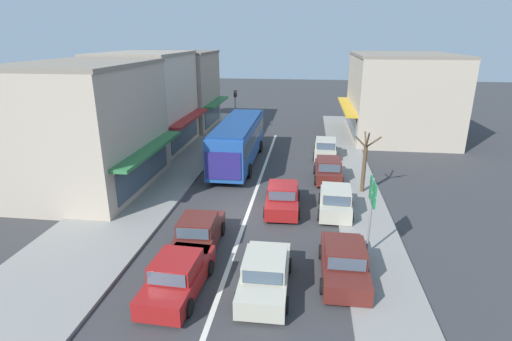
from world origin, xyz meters
TOP-DOWN VIEW (x-y plane):
  - ground_plane at (0.00, 0.00)m, footprint 140.00×140.00m
  - lane_centre_line at (0.00, 4.00)m, footprint 0.20×28.00m
  - sidewalk_left at (-6.80, 6.00)m, footprint 5.20×44.00m
  - kerb_right at (6.20, 6.00)m, footprint 2.80×44.00m
  - shopfront_corner_near at (-10.18, 2.58)m, footprint 7.89×9.40m
  - shopfront_mid_block at (-10.18, 12.03)m, footprint 7.19×8.81m
  - shopfront_far_end at (-10.18, 20.41)m, footprint 7.93×7.75m
  - building_right_far at (11.48, 19.55)m, footprint 9.73×11.65m
  - city_bus at (-2.02, 8.77)m, footprint 2.78×10.87m
  - sedan_behind_bus_mid at (1.82, 0.91)m, footprint 2.00×4.25m
  - sedan_adjacent_lane_trail at (1.67, -6.61)m, footprint 1.92×4.21m
  - sedan_behind_bus_near at (-1.68, -3.77)m, footprint 2.00×4.25m
  - sedan_queue_gap_filler at (-1.55, -7.16)m, footprint 2.05×4.28m
  - parked_sedan_kerb_front at (4.69, -5.36)m, footprint 1.91×4.20m
  - parked_hatchback_kerb_second at (4.69, 0.71)m, footprint 1.93×3.76m
  - parked_hatchback_kerb_third at (4.50, 5.98)m, footprint 1.86×3.72m
  - parked_hatchback_kerb_rear at (4.50, 11.24)m, footprint 1.93×3.76m
  - traffic_light_downstreet at (-4.03, 18.69)m, footprint 0.33×0.24m
  - directional_road_sign at (5.83, -3.60)m, footprint 0.10×1.40m
  - street_tree_right at (6.50, 3.88)m, footprint 1.55×1.75m
  - pedestrian_with_handbag_near at (-4.52, 10.26)m, footprint 0.56×0.54m
  - pedestrian_browsing_midblock at (-4.58, 8.98)m, footprint 0.57×0.23m

SIDE VIEW (x-z plane):
  - ground_plane at x=0.00m, z-range 0.00..0.00m
  - lane_centre_line at x=0.00m, z-range 0.00..0.01m
  - kerb_right at x=6.20m, z-range 0.00..0.12m
  - sidewalk_left at x=-6.80m, z-range 0.00..0.14m
  - sedan_behind_bus_mid at x=1.82m, z-range -0.07..1.40m
  - sedan_adjacent_lane_trail at x=1.67m, z-range -0.07..1.40m
  - sedan_behind_bus_near at x=-1.68m, z-range -0.07..1.40m
  - sedan_queue_gap_filler at x=-1.55m, z-range -0.07..1.40m
  - parked_sedan_kerb_front at x=4.69m, z-range -0.07..1.40m
  - parked_hatchback_kerb_second at x=4.69m, z-range -0.06..1.48m
  - parked_hatchback_kerb_third at x=4.50m, z-range -0.06..1.48m
  - parked_hatchback_kerb_rear at x=4.50m, z-range -0.06..1.48m
  - pedestrian_browsing_midblock at x=-4.58m, z-range 0.25..1.88m
  - pedestrian_with_handbag_near at x=-4.52m, z-range 0.25..1.88m
  - street_tree_right at x=6.50m, z-range -0.16..3.86m
  - city_bus at x=-2.02m, z-range 0.27..3.49m
  - directional_road_sign at x=5.83m, z-range 0.90..4.50m
  - traffic_light_downstreet at x=-4.03m, z-range 0.75..4.95m
  - building_right_far at x=11.48m, z-range 0.00..7.62m
  - shopfront_far_end at x=-10.18m, z-range -0.01..7.66m
  - shopfront_corner_near at x=-10.18m, z-range -0.01..7.73m
  - shopfront_mid_block at x=-10.18m, z-range -0.01..7.91m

